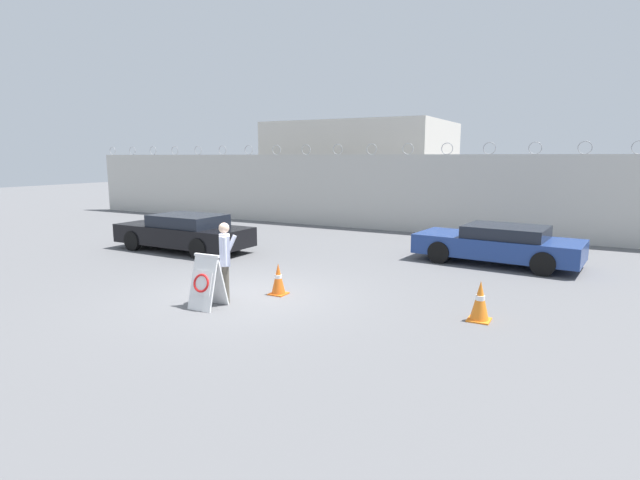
# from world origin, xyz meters

# --- Properties ---
(ground_plane) EXTENTS (90.00, 90.00, 0.00)m
(ground_plane) POSITION_xyz_m (0.00, 0.00, 0.00)
(ground_plane) COLOR #5B5B5E
(perimeter_wall) EXTENTS (36.00, 0.30, 3.63)m
(perimeter_wall) POSITION_xyz_m (0.00, 11.15, 1.60)
(perimeter_wall) COLOR beige
(perimeter_wall) RESTS_ON ground_plane
(building_block) EXTENTS (8.95, 6.76, 4.87)m
(building_block) POSITION_xyz_m (-4.39, 16.54, 2.44)
(building_block) COLOR beige
(building_block) RESTS_ON ground_plane
(barricade_sign) EXTENTS (0.61, 0.69, 1.13)m
(barricade_sign) POSITION_xyz_m (-0.16, -1.05, 0.56)
(barricade_sign) COLOR white
(barricade_sign) RESTS_ON ground_plane
(security_guard) EXTENTS (0.47, 0.66, 1.73)m
(security_guard) POSITION_xyz_m (-0.05, -0.56, 0.96)
(security_guard) COLOR #514C42
(security_guard) RESTS_ON ground_plane
(traffic_cone_near) EXTENTS (0.42, 0.42, 0.79)m
(traffic_cone_near) POSITION_xyz_m (4.99, 0.78, 0.39)
(traffic_cone_near) COLOR orange
(traffic_cone_near) RESTS_ON ground_plane
(traffic_cone_mid) EXTENTS (0.37, 0.37, 0.73)m
(traffic_cone_mid) POSITION_xyz_m (0.60, 0.49, 0.36)
(traffic_cone_mid) COLOR orange
(traffic_cone_mid) RESTS_ON ground_plane
(parked_car_front_coupe) EXTENTS (4.76, 1.97, 1.21)m
(parked_car_front_coupe) POSITION_xyz_m (-5.08, 3.51, 0.62)
(parked_car_front_coupe) COLOR black
(parked_car_front_coupe) RESTS_ON ground_plane
(parked_car_far_side) EXTENTS (4.74, 2.29, 1.14)m
(parked_car_far_side) POSITION_xyz_m (4.45, 6.30, 0.59)
(parked_car_far_side) COLOR black
(parked_car_far_side) RESTS_ON ground_plane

